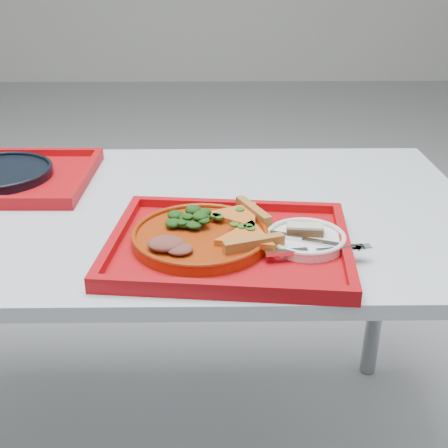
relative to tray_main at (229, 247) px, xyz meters
The scene contains 12 objects.
ground 0.82m from the tray_main, 139.16° to the left, with size 10.00×10.00×0.00m, color gray.
table 0.33m from the tray_main, 139.16° to the left, with size 1.60×0.80×0.75m.
tray_main is the anchor object (origin of this frame).
dinner_plate 0.06m from the tray_main, 169.70° to the left, with size 0.26×0.26×0.02m, color #942C09.
side_plate 0.15m from the tray_main, ahead, with size 0.15×0.15×0.01m, color white.
pizza_slice_a 0.05m from the tray_main, 29.44° to the right, with size 0.13×0.11×0.02m, color orange, non-canonical shape.
pizza_slice_b 0.09m from the tray_main, 75.48° to the left, with size 0.14×0.12×0.02m, color orange, non-canonical shape.
salad_heap 0.11m from the tray_main, 142.78° to the left, with size 0.08×0.07×0.04m, color black.
meat_portion 0.13m from the tray_main, 156.74° to the right, with size 0.07×0.06×0.02m, color brown.
dessert_bar 0.15m from the tray_main, ahead, with size 0.07×0.03×0.02m.
knife 0.15m from the tray_main, ahead, with size 0.18×0.02×0.01m, color silver.
fork 0.17m from the tray_main, 20.04° to the right, with size 0.18×0.02×0.01m, color silver.
Camera 1 is at (0.22, -1.15, 1.26)m, focal length 45.00 mm.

